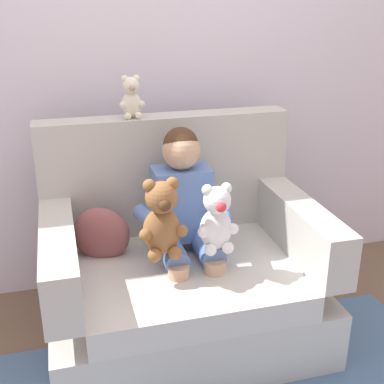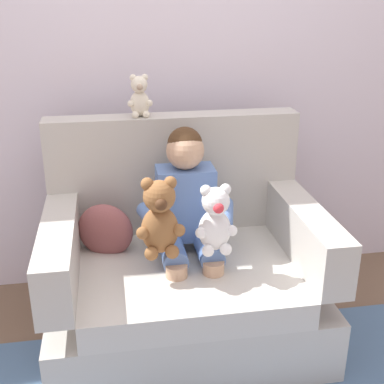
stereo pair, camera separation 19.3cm
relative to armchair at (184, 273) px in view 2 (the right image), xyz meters
name	(u,v)px [view 2 (the right image)]	position (x,y,z in m)	size (l,w,h in m)	color
ground_plane	(185,335)	(0.00, -0.05, -0.32)	(8.00, 8.00, 0.00)	brown
back_wall	(164,42)	(0.00, 0.61, 0.98)	(6.00, 0.10, 2.60)	silver
armchair	(184,273)	(0.00, 0.00, 0.00)	(1.22, 0.86, 0.99)	#BCB7AD
seated_child	(188,211)	(0.02, 0.01, 0.31)	(0.45, 0.39, 0.82)	#597AB7
plush_brown	(160,219)	(-0.12, -0.16, 0.36)	(0.20, 0.16, 0.34)	brown
plush_white	(215,221)	(0.11, -0.18, 0.34)	(0.18, 0.14, 0.30)	white
plush_cream_on_backrest	(140,97)	(-0.15, 0.31, 0.77)	(0.12, 0.10, 0.20)	silver
throw_pillow	(105,231)	(-0.35, 0.11, 0.20)	(0.26, 0.12, 0.26)	#8C4C4C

